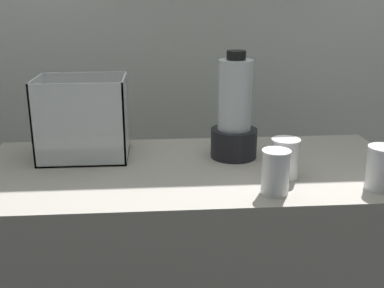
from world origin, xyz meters
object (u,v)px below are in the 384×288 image
at_px(blender_pitcher, 234,116).
at_px(juice_cup_mango_left, 285,161).
at_px(juice_cup_orange_middle, 382,170).
at_px(carrot_display_bin, 84,133).
at_px(juice_cup_mango_far_left, 275,175).

relative_size(blender_pitcher, juice_cup_mango_left, 2.94).
bearing_deg(blender_pitcher, juice_cup_orange_middle, -39.74).
relative_size(blender_pitcher, juice_cup_orange_middle, 2.84).
xyz_separation_m(blender_pitcher, juice_cup_mango_left, (0.12, -0.21, -0.09)).
distance_m(juice_cup_mango_left, juice_cup_orange_middle, 0.28).
relative_size(carrot_display_bin, blender_pitcher, 0.81).
bearing_deg(juice_cup_mango_left, juice_cup_mango_far_left, -116.86).
bearing_deg(blender_pitcher, carrot_display_bin, 175.43).
bearing_deg(juice_cup_mango_far_left, juice_cup_mango_left, 63.14).
xyz_separation_m(juice_cup_mango_far_left, juice_cup_orange_middle, (0.32, 0.01, 0.00)).
distance_m(juice_cup_mango_far_left, juice_cup_mango_left, 0.13).
height_order(blender_pitcher, juice_cup_mango_far_left, blender_pitcher).
distance_m(carrot_display_bin, blender_pitcher, 0.52).
bearing_deg(carrot_display_bin, juice_cup_orange_middle, -21.75).
height_order(blender_pitcher, juice_cup_orange_middle, blender_pitcher).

